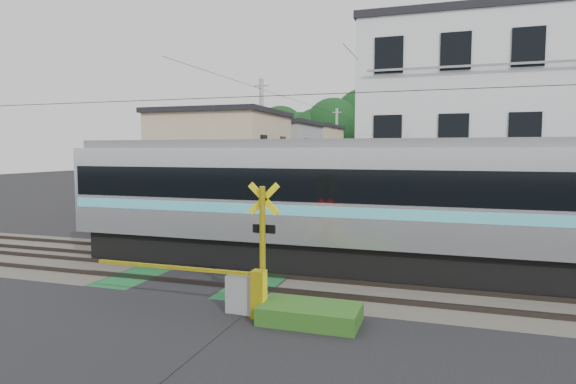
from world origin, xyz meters
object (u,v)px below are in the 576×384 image
(crossing_signal_far, at_px, (199,226))
(pedestrian, at_px, (354,184))
(crossing_signal_near, at_px, (245,283))
(apartment_block, at_px, (481,131))

(crossing_signal_far, distance_m, pedestrian, 26.24)
(crossing_signal_near, height_order, crossing_signal_far, same)
(crossing_signal_far, height_order, pedestrian, crossing_signal_far)
(crossing_signal_near, bearing_deg, apartment_block, 65.78)
(crossing_signal_far, relative_size, apartment_block, 0.46)
(apartment_block, bearing_deg, crossing_signal_far, -152.22)
(crossing_signal_far, distance_m, apartment_block, 13.14)
(crossing_signal_near, relative_size, apartment_block, 0.46)
(crossing_signal_near, xyz_separation_m, pedestrian, (-3.41, 33.49, 0.05))
(crossing_signal_near, distance_m, crossing_signal_far, 8.95)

